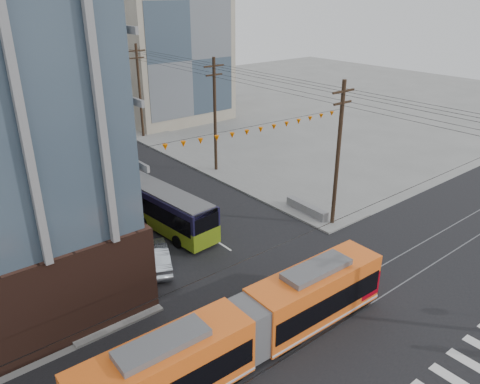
% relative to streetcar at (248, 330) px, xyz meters
% --- Properties ---
extents(ground, '(160.00, 160.00, 0.00)m').
position_rel_streetcar_xyz_m(ground, '(5.62, -4.23, -1.65)').
color(ground, slate).
extents(bg_bldg_ne_near, '(14.00, 14.00, 16.00)m').
position_rel_streetcar_xyz_m(bg_bldg_ne_near, '(21.62, 43.77, 6.35)').
color(bg_bldg_ne_near, gray).
rests_on(bg_bldg_ne_near, ground).
extents(bg_bldg_ne_far, '(16.00, 16.00, 14.00)m').
position_rel_streetcar_xyz_m(bg_bldg_ne_far, '(23.62, 63.77, 5.35)').
color(bg_bldg_ne_far, '#8C99A5').
rests_on(bg_bldg_ne_far, ground).
extents(utility_pole_far, '(0.30, 0.30, 11.00)m').
position_rel_streetcar_xyz_m(utility_pole_far, '(14.12, 51.77, 3.85)').
color(utility_pole_far, black).
rests_on(utility_pole_far, ground).
extents(streetcar, '(17.15, 2.78, 3.30)m').
position_rel_streetcar_xyz_m(streetcar, '(0.00, 0.00, 0.00)').
color(streetcar, orange).
rests_on(streetcar, ground).
extents(city_bus, '(3.38, 11.30, 3.15)m').
position_rel_streetcar_xyz_m(city_bus, '(3.84, 15.03, -0.07)').
color(city_bus, black).
rests_on(city_bus, ground).
extents(parked_car_silver, '(3.39, 5.03, 1.57)m').
position_rel_streetcar_xyz_m(parked_car_silver, '(0.56, 10.01, -0.86)').
color(parked_car_silver, '#9FA9B2').
rests_on(parked_car_silver, ground).
extents(parked_car_white, '(2.94, 4.99, 1.36)m').
position_rel_streetcar_xyz_m(parked_car_white, '(-0.17, 11.96, -0.97)').
color(parked_car_white, silver).
rests_on(parked_car_white, ground).
extents(parked_car_grey, '(3.33, 5.50, 1.43)m').
position_rel_streetcar_xyz_m(parked_car_grey, '(0.18, 21.39, -0.93)').
color(parked_car_grey, '#474B52').
rests_on(parked_car_grey, ground).
extents(jersey_barrier, '(1.14, 4.21, 0.83)m').
position_rel_streetcar_xyz_m(jersey_barrier, '(13.92, 9.25, -1.23)').
color(jersey_barrier, gray).
rests_on(jersey_barrier, ground).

